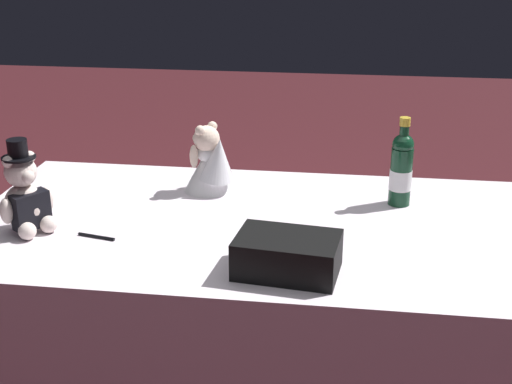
# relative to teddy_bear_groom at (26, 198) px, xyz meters

# --- Properties ---
(reception_table) EXTENTS (1.79, 0.95, 0.73)m
(reception_table) POSITION_rel_teddy_bear_groom_xyz_m (0.67, 0.15, -0.47)
(reception_table) COLOR white
(reception_table) RESTS_ON ground_plane
(teddy_bear_groom) EXTENTS (0.16, 0.16, 0.28)m
(teddy_bear_groom) POSITION_rel_teddy_bear_groom_xyz_m (0.00, 0.00, 0.00)
(teddy_bear_groom) COLOR silver
(teddy_bear_groom) RESTS_ON reception_table
(teddy_bear_bride) EXTENTS (0.21, 0.19, 0.24)m
(teddy_bear_bride) POSITION_rel_teddy_bear_groom_xyz_m (0.48, 0.40, -0.00)
(teddy_bear_bride) COLOR white
(teddy_bear_bride) RESTS_ON reception_table
(champagne_bottle) EXTENTS (0.07, 0.07, 0.29)m
(champagne_bottle) POSITION_rel_teddy_bear_groom_xyz_m (1.11, 0.37, 0.02)
(champagne_bottle) COLOR #113A23
(champagne_bottle) RESTS_ON reception_table
(signing_pen) EXTENTS (0.13, 0.03, 0.01)m
(signing_pen) POSITION_rel_teddy_bear_groom_xyz_m (0.21, -0.02, -0.10)
(signing_pen) COLOR black
(signing_pen) RESTS_ON reception_table
(gift_case_black) EXTENTS (0.29, 0.21, 0.10)m
(gift_case_black) POSITION_rel_teddy_bear_groom_xyz_m (0.79, -0.16, -0.05)
(gift_case_black) COLOR black
(gift_case_black) RESTS_ON reception_table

